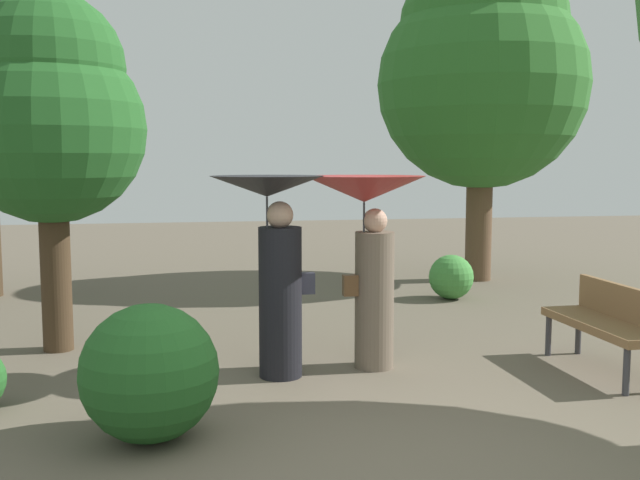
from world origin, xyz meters
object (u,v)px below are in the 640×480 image
person_left (274,247)px  tree_mid_right (482,67)px  path_marker_post (162,382)px  park_bench (609,320)px  person_right (368,230)px  tree_mid_left (50,111)px

person_left → tree_mid_right: size_ratio=0.34×
path_marker_post → park_bench: bearing=11.6°
person_right → tree_mid_left: size_ratio=0.50×
park_bench → person_left: bearing=-98.7°
tree_mid_left → path_marker_post: (1.16, -2.68, -2.13)m
park_bench → tree_mid_left: tree_mid_left is taller
tree_mid_left → tree_mid_right: tree_mid_right is taller
park_bench → path_marker_post: park_bench is taller
path_marker_post → person_right: bearing=36.4°
person_right → tree_mid_right: (3.16, 4.85, 2.19)m
park_bench → path_marker_post: size_ratio=1.93×
person_left → tree_mid_left: tree_mid_left is taller
person_right → path_marker_post: bearing=118.3°
park_bench → tree_mid_left: size_ratio=0.40×
park_bench → tree_mid_right: (0.94, 5.41, 3.03)m
person_left → tree_mid_left: bearing=48.9°
tree_mid_left → tree_mid_right: 7.26m
park_bench → path_marker_post: (-4.14, -0.85, -0.12)m
tree_mid_left → tree_mid_right: bearing=29.9°
person_left → person_right: 0.94m
person_right → tree_mid_left: 3.53m
tree_mid_right → person_left: bearing=-129.3°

